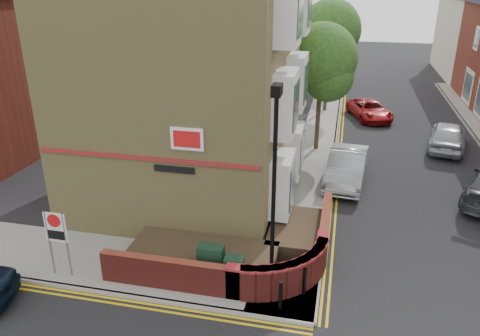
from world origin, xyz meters
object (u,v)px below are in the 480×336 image
(utility_cabinet_large, at_px, (211,263))
(zone_sign, at_px, (56,232))
(lamppost, at_px, (274,194))
(silver_car_near, at_px, (347,167))

(utility_cabinet_large, xyz_separation_m, zone_sign, (-4.70, -0.80, 0.92))
(lamppost, distance_m, zone_sign, 6.85)
(lamppost, distance_m, utility_cabinet_large, 3.24)
(lamppost, xyz_separation_m, zone_sign, (-6.60, -0.70, -1.70))
(lamppost, height_order, silver_car_near, lamppost)
(zone_sign, relative_size, silver_car_near, 0.47)
(lamppost, xyz_separation_m, utility_cabinet_large, (-1.90, 0.10, -2.62))
(lamppost, bearing_deg, silver_car_near, 76.80)
(silver_car_near, bearing_deg, zone_sign, -127.16)
(lamppost, bearing_deg, utility_cabinet_large, 176.99)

